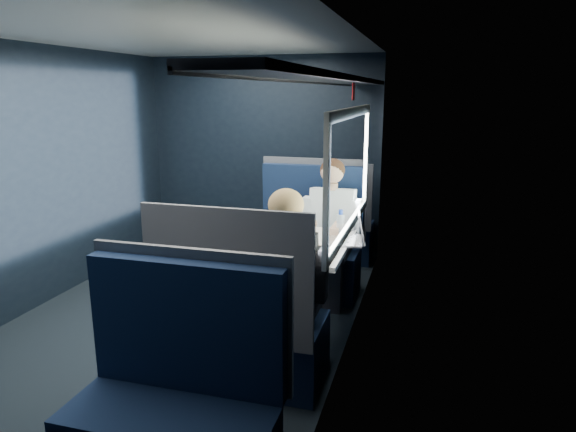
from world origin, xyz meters
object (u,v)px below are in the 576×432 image
(man, at_px, (330,225))
(woman, at_px, (288,276))
(seat_bay_far, at_px, (244,327))
(cup, at_px, (351,227))
(seat_row_front, at_px, (327,226))
(seat_row_back, at_px, (176,411))
(laptop, at_px, (353,233))
(table, at_px, (304,253))
(bottle_small, at_px, (340,224))
(seat_bay_near, at_px, (306,248))

(man, xyz_separation_m, woman, (0.00, -1.41, 0.01))
(seat_bay_far, distance_m, cup, 1.45)
(seat_bay_far, relative_size, seat_row_front, 1.09)
(woman, relative_size, cup, 16.42)
(seat_bay_far, distance_m, seat_row_back, 0.92)
(seat_row_front, xyz_separation_m, laptop, (0.54, -1.66, 0.40))
(table, xyz_separation_m, seat_bay_far, (-0.18, -0.87, -0.25))
(table, xyz_separation_m, cup, (0.30, 0.44, 0.12))
(seat_row_front, bearing_deg, cup, -70.51)
(bottle_small, relative_size, cup, 2.70)
(seat_bay_far, relative_size, seat_row_back, 1.09)
(table, bearing_deg, seat_bay_near, 102.70)
(table, height_order, seat_row_back, seat_row_back)
(table, height_order, cup, cup)
(seat_bay_far, xyz_separation_m, bottle_small, (0.41, 1.17, 0.42))
(seat_row_front, bearing_deg, laptop, -72.05)
(man, bearing_deg, seat_row_front, 102.83)
(bottle_small, distance_m, cup, 0.17)
(seat_row_front, height_order, man, man)
(seat_bay_near, distance_m, cup, 0.74)
(seat_bay_far, bearing_deg, bottle_small, 70.63)
(seat_bay_far, xyz_separation_m, woman, (0.25, 0.17, 0.31))
(man, relative_size, woman, 1.00)
(seat_bay_near, xyz_separation_m, bottle_small, (0.43, -0.57, 0.41))
(table, bearing_deg, bottle_small, 52.28)
(woman, xyz_separation_m, bottle_small, (0.16, 1.00, 0.11))
(seat_row_back, xyz_separation_m, woman, (0.25, 1.09, 0.32))
(seat_row_front, relative_size, laptop, 3.04)
(seat_bay_far, height_order, woman, woman)
(man, distance_m, bottle_small, 0.45)
(table, distance_m, seat_bay_near, 0.92)
(seat_row_back, distance_m, woman, 1.16)
(seat_row_front, xyz_separation_m, woman, (0.25, -2.50, 0.32))
(woman, distance_m, cup, 1.17)
(seat_bay_near, relative_size, seat_bay_far, 1.00)
(cup, bearing_deg, laptop, -79.17)
(man, bearing_deg, bottle_small, -68.06)
(seat_bay_far, bearing_deg, seat_row_front, 90.00)
(seat_row_back, xyz_separation_m, man, (0.25, 2.50, 0.31))
(seat_bay_far, height_order, seat_row_back, seat_bay_far)
(seat_row_front, relative_size, man, 0.88)
(seat_row_front, distance_m, laptop, 1.79)
(seat_bay_far, xyz_separation_m, seat_row_back, (0.00, -0.92, -0.00))
(table, relative_size, bottle_small, 4.60)
(seat_bay_near, distance_m, woman, 1.63)
(seat_bay_near, height_order, seat_bay_far, same)
(woman, height_order, cup, woman)
(seat_bay_near, distance_m, bottle_small, 0.82)
(bottle_small, bearing_deg, seat_row_back, -101.14)
(seat_bay_far, relative_size, woman, 0.95)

